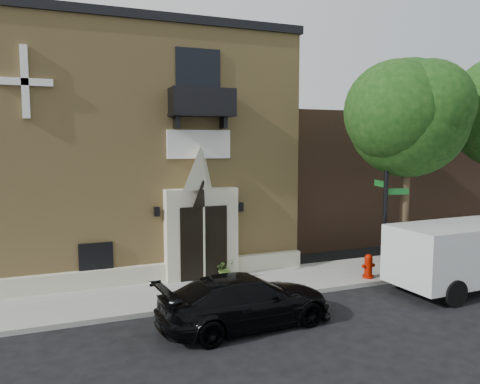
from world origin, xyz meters
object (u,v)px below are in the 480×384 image
object	(u,v)px
pedestrian_far	(447,239)
fire_hydrant	(368,266)
pedestrian_near	(439,245)
dumpster	(458,250)
street_sign	(386,194)
black_sedan	(246,301)
cargo_van	(472,252)

from	to	relation	value
pedestrian_far	fire_hydrant	bearing A→B (deg)	104.46
fire_hydrant	pedestrian_near	xyz separation A→B (m)	(3.67, 0.44, 0.38)
dumpster	pedestrian_far	world-z (taller)	pedestrian_far
pedestrian_far	street_sign	bearing A→B (deg)	107.46
fire_hydrant	pedestrian_far	xyz separation A→B (m)	(4.54, 0.88, 0.47)
black_sedan	fire_hydrant	size ratio (longest dim) A/B	5.65
street_sign	dumpster	distance (m)	4.44
fire_hydrant	pedestrian_near	size ratio (longest dim) A/B	0.54
street_sign	pedestrian_far	xyz separation A→B (m)	(3.96, 0.99, -2.11)
dumpster	pedestrian_far	bearing A→B (deg)	91.05
black_sedan	pedestrian_far	bearing A→B (deg)	-78.56
pedestrian_near	fire_hydrant	bearing A→B (deg)	2.64
dumpster	pedestrian_near	bearing A→B (deg)	170.51
cargo_van	fire_hydrant	size ratio (longest dim) A/B	6.56
black_sedan	fire_hydrant	world-z (taller)	black_sedan
street_sign	pedestrian_near	bearing A→B (deg)	22.40
dumpster	pedestrian_far	distance (m)	0.84
street_sign	fire_hydrant	size ratio (longest dim) A/B	6.91
dumpster	pedestrian_far	size ratio (longest dim) A/B	1.18
cargo_van	street_sign	distance (m)	3.43
fire_hydrant	street_sign	bearing A→B (deg)	-10.23
black_sedan	dumpster	xyz separation A→B (m)	(9.93, 2.24, 0.06)
dumpster	pedestrian_near	world-z (taller)	pedestrian_near
cargo_van	fire_hydrant	xyz separation A→B (m)	(-2.77, 1.94, -0.69)
fire_hydrant	dumpster	distance (m)	4.33
black_sedan	pedestrian_far	xyz separation A→B (m)	(10.14, 3.00, 0.34)
black_sedan	street_sign	xyz separation A→B (m)	(6.19, 2.01, 2.45)
black_sedan	dumpster	size ratio (longest dim) A/B	2.32
cargo_van	dumpster	world-z (taller)	cargo_van
street_sign	dumpster	size ratio (longest dim) A/B	2.84
cargo_van	fire_hydrant	distance (m)	3.45
pedestrian_near	street_sign	bearing A→B (deg)	5.81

